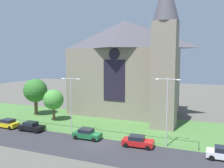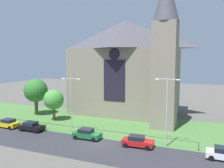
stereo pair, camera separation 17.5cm
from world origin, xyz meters
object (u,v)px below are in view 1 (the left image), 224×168
at_px(streetlamp_near, 71,98).
at_px(tree_left_far, 35,91).
at_px(tree_left_near, 54,100).
at_px(parked_car_black, 31,126).
at_px(parked_car_green, 87,134).
at_px(parked_car_red, 138,141).
at_px(church_building, 127,66).
at_px(streetlamp_far, 167,104).
at_px(parked_car_yellow, 7,123).

bearing_deg(streetlamp_near, tree_left_far, 149.74).
relative_size(tree_left_near, parked_car_black, 1.43).
height_order(tree_left_far, parked_car_green, tree_left_far).
bearing_deg(parked_car_red, tree_left_far, 156.32).
bearing_deg(parked_car_green, tree_left_far, 150.99).
bearing_deg(church_building, streetlamp_far, -55.50).
relative_size(parked_car_black, parked_car_red, 0.99).
height_order(streetlamp_near, parked_car_green, streetlamp_near).
distance_m(streetlamp_near, parked_car_yellow, 13.05).
xyz_separation_m(tree_left_near, parked_car_green, (11.01, -7.01, -3.31)).
xyz_separation_m(tree_left_near, parked_car_yellow, (-4.51, -7.11, -3.31)).
bearing_deg(parked_car_black, tree_left_far, 125.56).
relative_size(tree_left_near, streetlamp_far, 0.64).
height_order(tree_left_far, streetlamp_near, streetlamp_near).
relative_size(streetlamp_near, streetlamp_far, 0.96).
bearing_deg(church_building, streetlamp_near, -102.97).
distance_m(parked_car_yellow, parked_car_red, 23.38).
height_order(tree_left_near, streetlamp_far, streetlamp_far).
xyz_separation_m(tree_left_near, parked_car_black, (0.65, -7.05, -3.31)).
bearing_deg(tree_left_far, parked_car_yellow, -79.31).
bearing_deg(streetlamp_near, parked_car_black, -168.32).
bearing_deg(tree_left_far, streetlamp_far, -15.65).
xyz_separation_m(streetlamp_near, streetlamp_far, (14.93, -0.00, 0.20)).
bearing_deg(parked_car_black, parked_car_red, -1.23).
xyz_separation_m(church_building, tree_left_near, (-11.24, -10.63, -6.22)).
relative_size(streetlamp_far, parked_car_black, 2.22).
bearing_deg(parked_car_black, streetlamp_far, 2.98).
height_order(tree_left_near, parked_car_red, tree_left_near).
distance_m(tree_left_near, parked_car_yellow, 9.05).
relative_size(parked_car_black, parked_car_green, 1.00).
xyz_separation_m(tree_left_far, parked_car_black, (6.95, -9.46, -4.45)).
bearing_deg(parked_car_black, parked_car_green, -0.49).
distance_m(tree_left_far, streetlamp_far, 29.84).
distance_m(church_building, tree_left_near, 16.68).
distance_m(tree_left_near, streetlamp_near, 9.51).
bearing_deg(tree_left_far, parked_car_red, -20.91).
bearing_deg(parked_car_green, streetlamp_far, 6.39).
bearing_deg(parked_car_red, parked_car_black, 176.74).
distance_m(church_building, parked_car_yellow, 25.57).
bearing_deg(streetlamp_far, parked_car_green, -173.15).
height_order(church_building, streetlamp_near, church_building).
relative_size(parked_car_yellow, parked_car_red, 0.99).
bearing_deg(church_building, parked_car_yellow, -131.58).
relative_size(church_building, parked_car_yellow, 6.15).
xyz_separation_m(church_building, parked_car_red, (7.64, -17.85, -9.53)).
xyz_separation_m(church_building, streetlamp_near, (-3.75, -16.27, -4.62)).
relative_size(streetlamp_near, parked_car_red, 2.10).
relative_size(streetlamp_near, parked_car_green, 2.13).
xyz_separation_m(parked_car_yellow, parked_car_red, (23.38, -0.10, 0.00)).
height_order(tree_left_near, parked_car_yellow, tree_left_near).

